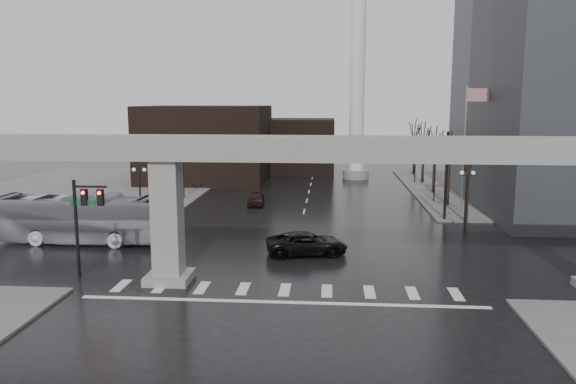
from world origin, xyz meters
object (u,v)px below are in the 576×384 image
object	(u,v)px
city_bus	(77,219)
far_car	(256,199)
pickup_truck	(307,243)
signal_mast_arm	(404,156)

from	to	relation	value
city_bus	far_car	size ratio (longest dim) A/B	3.34
pickup_truck	city_bus	distance (m)	17.64
signal_mast_arm	far_car	distance (m)	16.25
pickup_truck	city_bus	size ratio (longest dim) A/B	0.43
far_car	city_bus	bearing A→B (deg)	-128.35
pickup_truck	far_car	size ratio (longest dim) A/B	1.43
signal_mast_arm	pickup_truck	bearing A→B (deg)	-123.36
city_bus	far_car	bearing A→B (deg)	-33.01
city_bus	far_car	world-z (taller)	city_bus
signal_mast_arm	pickup_truck	size ratio (longest dim) A/B	2.13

